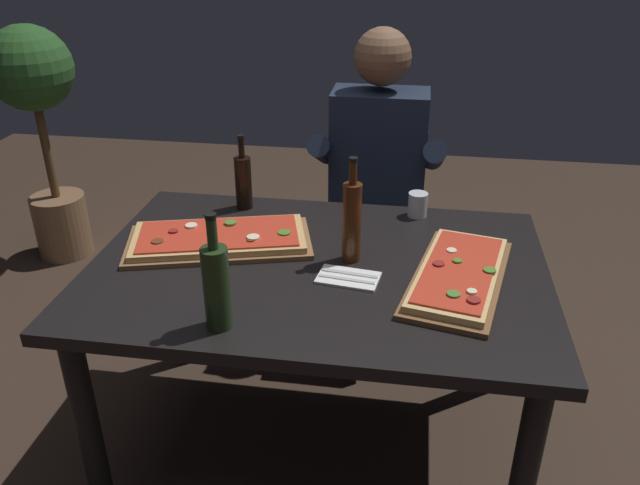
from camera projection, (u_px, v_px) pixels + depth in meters
ground_plane at (318, 443)px, 2.29m from camera, size 6.40×6.40×0.00m
dining_table at (318, 291)px, 2.00m from camera, size 1.40×0.96×0.74m
pizza_rectangular_front at (219, 239)px, 2.06m from camera, size 0.65×0.43×0.05m
pizza_rectangular_left at (459, 275)px, 1.86m from camera, size 0.36×0.58×0.05m
wine_bottle_dark at (352, 220)px, 1.92m from camera, size 0.06×0.06×0.34m
oil_bottle_amber at (217, 285)px, 1.60m from camera, size 0.07×0.07×0.32m
vinegar_bottle_green at (243, 181)px, 2.29m from camera, size 0.06×0.06×0.28m
tumbler_near_camera at (418, 206)px, 2.25m from camera, size 0.07×0.07×0.09m
napkin_cutlery_set at (348, 278)px, 1.87m from camera, size 0.19×0.13×0.01m
diner_chair at (376, 223)px, 2.80m from camera, size 0.44×0.44×0.87m
seated_diner at (377, 179)px, 2.58m from camera, size 0.53×0.41×1.33m
potted_plant_corner at (39, 116)px, 3.22m from camera, size 0.42×0.42×1.24m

